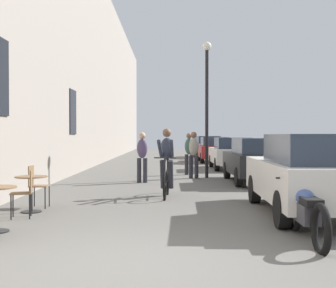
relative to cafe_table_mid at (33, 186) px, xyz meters
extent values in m
plane|color=#5B5954|center=(2.26, -3.75, -0.52)|extent=(88.00, 88.00, 0.00)
cube|color=gray|center=(-1.19, 10.25, 4.61)|extent=(0.50, 68.00, 10.25)
cube|color=black|center=(-0.92, 0.80, 2.30)|extent=(0.04, 1.10, 1.70)
cube|color=black|center=(-0.92, 8.45, 1.92)|extent=(0.04, 1.10, 1.70)
cylinder|color=black|center=(0.00, 0.00, -0.51)|extent=(0.40, 0.40, 0.02)
cylinder|color=black|center=(0.00, 0.00, -0.16)|extent=(0.05, 0.05, 0.67)
cylinder|color=brown|center=(0.00, 0.00, 0.19)|extent=(0.64, 0.64, 0.02)
cylinder|color=black|center=(-0.12, -0.83, -0.30)|extent=(0.02, 0.02, 0.45)
cylinder|color=black|center=(-0.19, -0.51, -0.30)|extent=(0.02, 0.02, 0.45)
cylinder|color=black|center=(0.19, -0.76, -0.30)|extent=(0.02, 0.02, 0.45)
cylinder|color=black|center=(0.12, -0.44, -0.30)|extent=(0.02, 0.02, 0.45)
cube|color=brown|center=(0.00, -0.64, -0.06)|extent=(0.45, 0.45, 0.02)
cube|color=brown|center=(0.18, -0.60, 0.16)|extent=(0.09, 0.34, 0.42)
cylinder|color=black|center=(0.16, 0.75, -0.30)|extent=(0.02, 0.02, 0.45)
cylinder|color=black|center=(0.16, 0.42, -0.30)|extent=(0.02, 0.02, 0.45)
cylinder|color=black|center=(-0.16, 0.75, -0.30)|extent=(0.02, 0.02, 0.45)
cylinder|color=black|center=(-0.16, 0.43, -0.30)|extent=(0.02, 0.02, 0.45)
cube|color=brown|center=(0.00, 0.59, -0.06)|extent=(0.38, 0.38, 0.02)
cube|color=brown|center=(-0.18, 0.59, 0.16)|extent=(0.02, 0.34, 0.42)
torus|color=black|center=(2.65, 1.73, -0.19)|extent=(0.09, 0.71, 0.71)
torus|color=black|center=(2.72, 2.78, -0.19)|extent=(0.09, 0.71, 0.71)
cylinder|color=black|center=(2.71, 2.69, 0.09)|extent=(0.05, 0.22, 0.58)
cylinder|color=black|center=(2.68, 2.19, 0.43)|extent=(0.09, 0.82, 0.14)
cylinder|color=black|center=(2.65, 1.75, 0.14)|extent=(0.04, 0.09, 0.67)
cylinder|color=black|center=(2.68, 2.28, -0.15)|extent=(0.10, 1.00, 0.12)
cylinder|color=black|center=(2.65, 1.78, 0.48)|extent=(0.52, 0.06, 0.03)
ellipsoid|color=black|center=(2.70, 2.60, 0.41)|extent=(0.12, 0.24, 0.06)
ellipsoid|color=#2D3342|center=(2.70, 2.52, 0.68)|extent=(0.36, 0.37, 0.59)
sphere|color=brown|center=(2.70, 2.48, 1.08)|extent=(0.22, 0.22, 0.22)
cylinder|color=#26262D|center=(2.79, 2.43, 0.03)|extent=(0.15, 0.40, 0.75)
cylinder|color=#26262D|center=(2.59, 2.45, 0.03)|extent=(0.15, 0.40, 0.75)
cylinder|color=#2D3342|center=(2.82, 2.12, 0.68)|extent=(0.12, 0.75, 0.48)
cylinder|color=#2D3342|center=(2.53, 2.14, 0.68)|extent=(0.15, 0.75, 0.48)
cylinder|color=#26262D|center=(1.99, 5.74, -0.12)|extent=(0.14, 0.14, 0.80)
cylinder|color=#26262D|center=(1.79, 5.75, -0.12)|extent=(0.14, 0.14, 0.80)
ellipsoid|color=#4C3D5B|center=(1.89, 5.74, 0.59)|extent=(0.35, 0.25, 0.63)
sphere|color=tan|center=(1.89, 5.74, 1.01)|extent=(0.22, 0.22, 0.22)
cylinder|color=#26262D|center=(3.75, 7.24, -0.11)|extent=(0.14, 0.14, 0.81)
cylinder|color=#26262D|center=(3.55, 7.25, -0.11)|extent=(0.14, 0.14, 0.81)
ellipsoid|color=#9E9384|center=(3.65, 7.24, 0.61)|extent=(0.35, 0.26, 0.64)
sphere|color=brown|center=(3.65, 7.24, 1.03)|extent=(0.22, 0.22, 0.22)
cylinder|color=#26262D|center=(3.65, 8.80, -0.12)|extent=(0.14, 0.14, 0.80)
cylinder|color=#26262D|center=(3.45, 8.81, -0.12)|extent=(0.14, 0.14, 0.80)
ellipsoid|color=#38564C|center=(3.55, 8.80, 0.59)|extent=(0.35, 0.25, 0.63)
sphere|color=brown|center=(3.55, 8.80, 1.00)|extent=(0.22, 0.22, 0.22)
cylinder|color=black|center=(4.12, 7.39, 1.78)|extent=(0.12, 0.12, 4.60)
sphere|color=silver|center=(4.12, 7.39, 4.22)|extent=(0.32, 0.32, 0.32)
cube|color=beige|center=(5.47, -0.21, 0.15)|extent=(1.94, 4.42, 0.71)
cube|color=#283342|center=(5.45, -0.73, 0.77)|extent=(1.59, 2.41, 0.53)
cylinder|color=black|center=(4.69, 1.26, -0.21)|extent=(0.22, 0.64, 0.63)
cylinder|color=black|center=(6.34, 1.21, -0.21)|extent=(0.22, 0.64, 0.63)
cylinder|color=black|center=(4.60, -1.62, -0.21)|extent=(0.22, 0.64, 0.63)
cube|color=black|center=(5.60, 5.83, 0.10)|extent=(1.69, 4.07, 0.66)
cube|color=#283342|center=(5.60, 5.35, 0.68)|extent=(1.42, 2.20, 0.49)
cylinder|color=black|center=(4.83, 7.18, -0.23)|extent=(0.19, 0.59, 0.59)
cylinder|color=black|center=(6.37, 7.18, -0.23)|extent=(0.19, 0.59, 0.59)
cylinder|color=black|center=(4.83, 4.49, -0.23)|extent=(0.19, 0.59, 0.59)
cylinder|color=black|center=(6.37, 4.49, -0.23)|extent=(0.19, 0.59, 0.59)
cube|color=beige|center=(5.60, 11.84, 0.10)|extent=(1.70, 4.06, 0.66)
cube|color=#283342|center=(5.59, 11.35, 0.68)|extent=(1.42, 2.20, 0.49)
cylinder|color=black|center=(4.84, 13.18, -0.23)|extent=(0.19, 0.59, 0.58)
cylinder|color=black|center=(6.37, 13.17, -0.23)|extent=(0.19, 0.59, 0.58)
cylinder|color=black|center=(4.82, 10.50, -0.23)|extent=(0.19, 0.59, 0.58)
cylinder|color=black|center=(6.35, 10.50, -0.23)|extent=(0.19, 0.59, 0.58)
cube|color=maroon|center=(5.36, 17.38, 0.10)|extent=(1.69, 4.08, 0.66)
cube|color=#283342|center=(5.36, 16.89, 0.68)|extent=(1.42, 2.20, 0.49)
cylinder|color=black|center=(4.59, 18.72, -0.23)|extent=(0.19, 0.59, 0.59)
cylinder|color=black|center=(6.13, 18.73, -0.23)|extent=(0.19, 0.59, 0.59)
cylinder|color=black|center=(4.60, 16.04, -0.23)|extent=(0.19, 0.59, 0.59)
cylinder|color=black|center=(6.13, 16.04, -0.23)|extent=(0.19, 0.59, 0.59)
cube|color=#B7B7BC|center=(5.44, 22.89, 0.13)|extent=(1.90, 4.27, 0.69)
cube|color=#283342|center=(5.46, 22.39, 0.72)|extent=(1.55, 2.33, 0.51)
cylinder|color=black|center=(4.59, 24.25, -0.22)|extent=(0.22, 0.61, 0.61)
cylinder|color=black|center=(6.18, 24.31, -0.22)|extent=(0.22, 0.61, 0.61)
cylinder|color=black|center=(4.70, 21.47, -0.22)|extent=(0.22, 0.61, 0.61)
cylinder|color=black|center=(6.28, 21.53, -0.22)|extent=(0.22, 0.61, 0.61)
torus|color=black|center=(4.77, -1.70, -0.22)|extent=(0.11, 0.69, 0.69)
torus|color=black|center=(4.72, -3.15, -0.22)|extent=(0.12, 0.70, 0.70)
cube|color=#333338|center=(4.75, -2.42, -0.12)|extent=(0.26, 0.77, 0.28)
ellipsoid|color=#384C84|center=(4.75, -2.32, 0.10)|extent=(0.29, 0.53, 0.24)
cube|color=black|center=(4.74, -2.70, 0.08)|extent=(0.25, 0.45, 0.10)
cylinder|color=black|center=(4.76, -1.80, 0.33)|extent=(0.62, 0.05, 0.03)
camera|label=1|loc=(2.73, -9.11, 1.01)|focal=49.01mm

